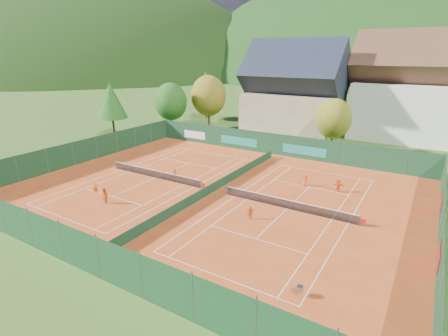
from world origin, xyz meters
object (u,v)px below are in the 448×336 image
at_px(chalet, 294,96).
at_px(player_left_far, 175,173).
at_px(player_left_near, 96,188).
at_px(hotel_block_a, 423,94).
at_px(player_right_near, 250,212).
at_px(ball_hopper, 300,288).
at_px(player_left_mid, 104,196).
at_px(player_right_far_b, 338,186).
at_px(player_right_far_a, 305,180).

distance_m(chalet, player_left_far, 29.69).
height_order(chalet, player_left_near, chalet).
distance_m(hotel_block_a, player_right_near, 41.38).
height_order(ball_hopper, player_left_mid, player_left_mid).
bearing_deg(chalet, hotel_block_a, 17.53).
bearing_deg(hotel_block_a, player_left_near, -121.23).
bearing_deg(hotel_block_a, player_left_mid, -117.84).
xyz_separation_m(chalet, player_right_far_b, (13.93, -23.44, -5.93)).
bearing_deg(ball_hopper, player_right_far_a, 108.02).
bearing_deg(ball_hopper, player_left_far, 147.72).
relative_size(chalet, player_left_near, 12.62).
relative_size(player_left_near, player_right_near, 1.06).
height_order(player_left_far, player_right_far_a, player_right_far_a).
height_order(chalet, player_right_near, chalet).
distance_m(player_left_mid, player_left_far, 9.07).
height_order(hotel_block_a, player_right_far_b, hotel_block_a).
xyz_separation_m(ball_hopper, player_right_far_b, (-2.24, 17.59, 0.14)).
distance_m(hotel_block_a, player_right_far_b, 30.61).
relative_size(chalet, player_right_near, 13.37).
distance_m(hotel_block_a, player_left_near, 50.42).
xyz_separation_m(player_left_near, player_left_mid, (2.72, -1.18, 0.15)).
relative_size(player_left_near, player_left_far, 1.07).
bearing_deg(player_left_mid, player_right_far_a, 66.51).
relative_size(player_left_far, player_right_far_a, 0.96).
bearing_deg(player_right_far_b, player_left_near, 19.52).
height_order(player_left_mid, player_right_near, player_left_mid).
distance_m(hotel_block_a, player_left_far, 41.83).
relative_size(hotel_block_a, ball_hopper, 27.00).
bearing_deg(chalet, ball_hopper, -68.50).
relative_size(player_left_near, player_right_far_a, 1.03).
xyz_separation_m(chalet, ball_hopper, (16.17, -41.03, -6.07)).
bearing_deg(ball_hopper, player_right_near, 133.74).
relative_size(ball_hopper, player_right_near, 0.66).
relative_size(hotel_block_a, player_left_far, 18.00).
xyz_separation_m(chalet, player_right_near, (9.04, -33.59, -6.02)).
xyz_separation_m(chalet, player_left_near, (-6.91, -36.73, -5.98)).
height_order(hotel_block_a, player_left_mid, hotel_block_a).
distance_m(player_left_mid, player_right_near, 13.92).
relative_size(chalet, player_right_far_a, 12.96).
distance_m(hotel_block_a, ball_hopper, 47.61).
height_order(player_left_far, player_right_near, player_right_near).
distance_m(player_left_mid, player_right_far_a, 20.55).
xyz_separation_m(hotel_block_a, player_right_far_b, (-5.07, -29.44, -6.69)).
xyz_separation_m(player_right_near, player_right_far_b, (4.89, 10.15, 0.09)).
relative_size(player_left_near, player_left_mid, 0.81).
bearing_deg(player_right_near, player_left_near, 160.22).
bearing_deg(player_right_near, player_right_far_a, 51.10).
bearing_deg(player_right_far_b, player_left_far, 4.89).
xyz_separation_m(ball_hopper, player_right_near, (-7.12, 7.44, 0.05)).
bearing_deg(ball_hopper, player_left_mid, 171.27).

